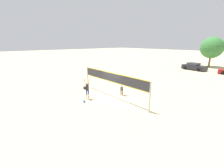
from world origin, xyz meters
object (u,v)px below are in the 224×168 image
Objects in this scene: gear_bag at (86,88)px; player_spiker at (87,88)px; tree_left_cluster at (212,48)px; player_blocker at (122,84)px; parked_car_near at (194,67)px; volleyball at (84,101)px; volleyball_net at (112,79)px.

player_spiker is at bearing -27.97° from gear_bag.
gear_bag is 0.08× the size of tree_left_cluster.
player_blocker is 0.50× the size of parked_car_near.
volleyball is at bearing -143.40° from player_spiker.
player_spiker is 24.59m from parked_car_near.
gear_bag is 30.32m from tree_left_cluster.
volleyball is 0.43× the size of gear_bag.
volleyball is 4.06m from gear_bag.
volleyball is at bearing -82.10° from parked_car_near.
parked_car_near is at bearing -177.20° from player_blocker.
volleyball is at bearing -90.72° from tree_left_cluster.
player_spiker reaches higher than gear_bag.
volleyball_net reaches higher than player_blocker.
volleyball_net is 4.45m from gear_bag.
gear_bag is at bearing 62.03° from player_spiker.
volleyball_net is at bearing 8.09° from gear_bag.
player_blocker is 10.27× the size of volleyball.
player_spiker is 3.38m from gear_bag.
player_blocker reaches higher than gear_bag.
parked_car_near is (-0.21, 25.30, 0.54)m from volleyball.
parked_car_near is 7.65m from tree_left_cluster.
player_spiker is 9.62× the size of volleyball.
player_spiker is 1.34m from volleyball.
gear_bag is at bearing -97.25° from tree_left_cluster.
parked_car_near is (-1.04, 21.28, -0.55)m from player_blocker.
volleyball_net is 4.25× the size of player_spiker.
gear_bag is (-3.39, 2.23, 0.03)m from volleyball.
volleyball_net reaches higher than parked_car_near.
player_spiker reaches higher than volleyball.
volleyball_net is 1.97× the size of parked_car_near.
player_spiker is (-1.21, -2.10, -0.73)m from volleyball_net.
gear_bag is at bearing 146.63° from volleyball.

